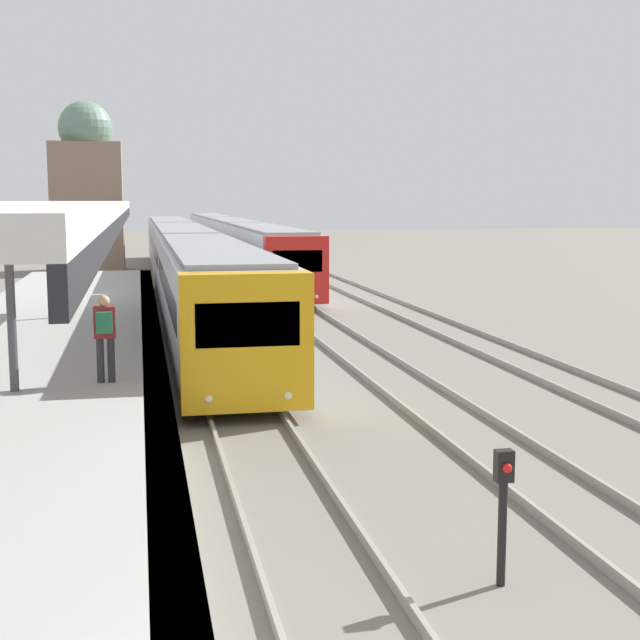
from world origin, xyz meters
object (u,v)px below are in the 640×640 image
(train_far, at_px, (231,239))
(signal_post_near, at_px, (503,501))
(train_near, at_px, (182,255))
(person_on_platform, at_px, (105,331))

(train_far, distance_m, signal_post_near, 50.20)
(train_near, bearing_deg, person_on_platform, -95.97)
(person_on_platform, distance_m, train_near, 25.48)
(person_on_platform, distance_m, train_far, 42.60)
(train_far, height_order, signal_post_near, train_far)
(train_near, height_order, train_far, train_near)
(person_on_platform, height_order, train_far, train_far)
(train_near, xyz_separation_m, signal_post_near, (1.93, -33.41, -0.71))
(person_on_platform, height_order, train_near, train_near)
(person_on_platform, xyz_separation_m, train_far, (6.63, 42.08, -0.18))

